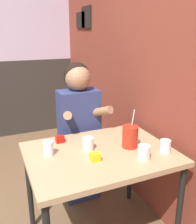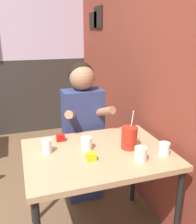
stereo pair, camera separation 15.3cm
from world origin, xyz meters
name	(u,v)px [view 2 (the right image)]	position (x,y,z in m)	size (l,w,h in m)	color
brick_wall_right	(120,46)	(1.33, 1.31, 1.35)	(0.08, 4.61, 2.70)	brown
main_table	(98,161)	(0.76, 0.29, 0.65)	(0.97, 0.73, 0.73)	tan
person_seated	(83,130)	(0.80, 0.83, 0.67)	(0.42, 0.41, 1.26)	navy
cocktail_pitcher	(129,138)	(0.98, 0.28, 0.80)	(0.11, 0.11, 0.27)	#B22819
glass_near_pitcher	(164,149)	(1.15, 0.11, 0.77)	(0.07, 0.07, 0.09)	silver
glass_center	(86,143)	(0.70, 0.35, 0.77)	(0.08, 0.08, 0.09)	silver
glass_far_side	(141,154)	(0.97, 0.09, 0.77)	(0.08, 0.08, 0.09)	silver
glass_by_brick	(47,146)	(0.43, 0.38, 0.77)	(0.07, 0.07, 0.09)	silver
condiment_ketchup	(60,138)	(0.55, 0.54, 0.75)	(0.06, 0.04, 0.05)	#B7140F
condiment_mustard	(91,157)	(0.68, 0.19, 0.75)	(0.06, 0.04, 0.05)	yellow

